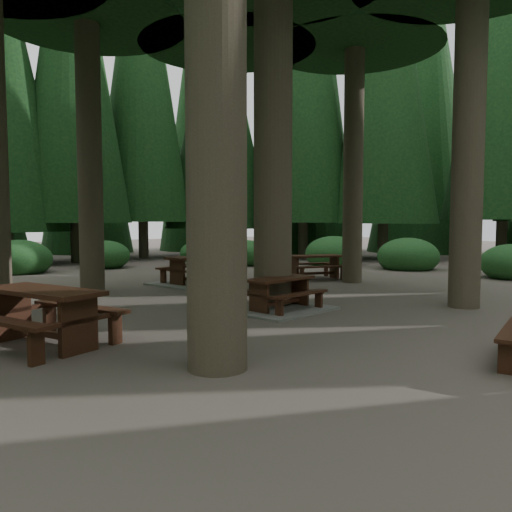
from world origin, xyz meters
TOP-DOWN VIEW (x-y plane):
  - ground at (0.00, 0.00)m, footprint 80.00×80.00m
  - picnic_table_a at (0.55, -0.34)m, footprint 2.29×1.99m
  - picnic_table_b at (-4.22, -0.44)m, footprint 2.20×2.43m
  - picnic_table_c at (1.52, 4.58)m, footprint 2.80×2.46m
  - picnic_table_d at (5.23, 3.35)m, footprint 2.16×1.95m
  - shrub_ring at (0.70, 0.75)m, footprint 23.86×24.64m

SIDE VIEW (x-z plane):
  - ground at x=0.00m, z-range 0.00..0.00m
  - picnic_table_a at x=0.55m, z-range -0.12..0.57m
  - picnic_table_c at x=1.52m, z-range -0.13..0.71m
  - shrub_ring at x=0.70m, z-range -0.35..1.15m
  - picnic_table_d at x=5.23m, z-range 0.13..0.90m
  - picnic_table_b at x=-4.22m, z-range 0.14..1.01m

